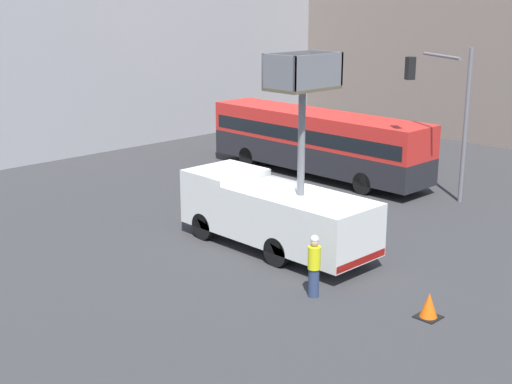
{
  "coord_description": "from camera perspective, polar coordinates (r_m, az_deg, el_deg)",
  "views": [
    {
      "loc": [
        -16.79,
        -17.16,
        8.62
      ],
      "look_at": [
        0.06,
        0.17,
        1.88
      ],
      "focal_mm": 50.0,
      "sensor_mm": 36.0,
      "label": 1
    }
  ],
  "objects": [
    {
      "name": "road_worker_directing",
      "position": [
        27.43,
        3.46,
        -0.76
      ],
      "size": [
        0.38,
        0.38,
        1.83
      ],
      "rotation": [
        0.0,
        0.0,
        0.76
      ],
      "color": "navy",
      "rests_on": "ground_plane"
    },
    {
      "name": "road_worker_near_truck",
      "position": [
        20.96,
        4.67,
        -5.9
      ],
      "size": [
        0.38,
        0.38,
        1.91
      ],
      "rotation": [
        0.0,
        0.0,
        5.37
      ],
      "color": "navy",
      "rests_on": "ground_plane"
    },
    {
      "name": "ground_plane",
      "position": [
        25.51,
        0.17,
        -4.18
      ],
      "size": [
        120.0,
        120.0,
        0.0
      ],
      "primitive_type": "plane",
      "color": "#333335"
    },
    {
      "name": "traffic_cone_near_truck",
      "position": [
        20.38,
        13.66,
        -8.85
      ],
      "size": [
        0.64,
        0.64,
        0.73
      ],
      "color": "black",
      "rests_on": "ground_plane"
    },
    {
      "name": "utility_truck",
      "position": [
        24.57,
        1.51,
        -1.35
      ],
      "size": [
        2.49,
        7.44,
        6.84
      ],
      "color": "silver",
      "rests_on": "ground_plane"
    },
    {
      "name": "traffic_light_pole",
      "position": [
        30.48,
        15.07,
        6.96
      ],
      "size": [
        2.72,
        2.48,
        6.51
      ],
      "color": "slate",
      "rests_on": "ground_plane"
    },
    {
      "name": "building_backdrop_side",
      "position": [
        48.8,
        19.12,
        13.61
      ],
      "size": [
        10.0,
        28.0,
        15.29
      ],
      "color": "gray",
      "rests_on": "ground_plane"
    },
    {
      "name": "city_bus",
      "position": [
        34.81,
        4.89,
        4.27
      ],
      "size": [
        2.52,
        12.06,
        3.12
      ],
      "rotation": [
        0.0,
        0.0,
        1.49
      ],
      "color": "#232328",
      "rests_on": "ground_plane"
    }
  ]
}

